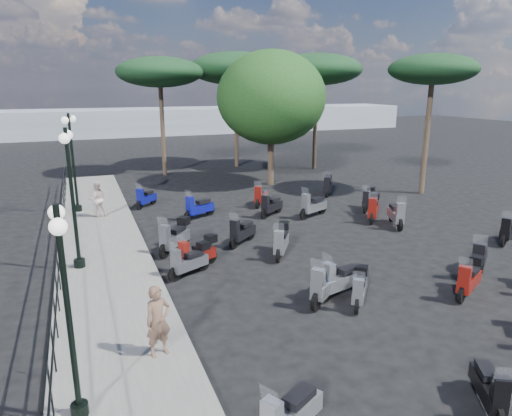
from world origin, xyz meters
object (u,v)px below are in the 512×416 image
object	(u,v)px
scooter_18	(373,208)
scooter_24	(509,231)
scooter_1	(189,261)
pine_3	(433,70)
scooter_13	(271,206)
woman	(158,321)
pine_0	(236,69)
scooter_22	(479,259)
pine_1	(317,70)
scooter_8	(281,242)
scooter_26	(328,185)
scooter_3	(175,237)
scooter_20	(313,206)
scooter_4	(146,198)
pedestrian_far	(97,199)
scooter_7	(360,289)
pine_2	(160,72)
scooter_2	(197,254)
scooter_19	(396,215)
scooter_6	(325,285)
scooter_25	(368,200)
scooter_9	(242,232)
lamp_post_1	(72,190)
lamp_post_2	(73,156)
scooter_10	(199,208)
lamp_post_0	(67,302)
scooter_14	(261,196)
scooter_17	(469,279)
scooter_5	(489,389)
broadleaf_tree	(271,98)
scooter_12	(341,280)

from	to	relation	value
scooter_18	scooter_24	distance (m)	5.25
scooter_1	pine_3	size ratio (longest dim) A/B	0.20
scooter_1	scooter_13	bearing A→B (deg)	-69.66
woman	pine_0	world-z (taller)	pine_0
scooter_22	pine_1	size ratio (longest dim) A/B	0.20
scooter_8	scooter_26	world-z (taller)	scooter_26
scooter_3	scooter_20	distance (m)	7.04
scooter_4	pine_0	world-z (taller)	pine_0
scooter_13	scooter_18	xyz separation A→B (m)	(3.90, -2.26, 0.07)
pedestrian_far	pine_3	bearing A→B (deg)	171.08
woman	scooter_7	world-z (taller)	woman
pine_2	pine_3	bearing A→B (deg)	-40.70
scooter_2	scooter_20	size ratio (longest dim) A/B	0.90
pine_0	scooter_19	bearing A→B (deg)	-84.99
scooter_6	scooter_25	size ratio (longest dim) A/B	1.11
scooter_20	pine_0	bearing A→B (deg)	-28.59
scooter_13	pine_0	size ratio (longest dim) A/B	0.18
scooter_2	scooter_25	distance (m)	10.08
scooter_9	pine_2	size ratio (longest dim) A/B	0.18
scooter_2	scooter_7	world-z (taller)	scooter_2
scooter_13	scooter_25	size ratio (longest dim) A/B	1.08
scooter_3	scooter_9	distance (m)	2.50
scooter_19	woman	bearing A→B (deg)	51.87
lamp_post_1	lamp_post_2	world-z (taller)	lamp_post_2
scooter_10	scooter_26	world-z (taller)	scooter_10
lamp_post_0	scooter_14	distance (m)	15.45
lamp_post_0	scooter_22	world-z (taller)	lamp_post_0
scooter_13	scooter_3	bearing A→B (deg)	85.68
scooter_3	scooter_10	world-z (taller)	scooter_3
scooter_1	pine_0	distance (m)	20.84
scooter_7	scooter_9	size ratio (longest dim) A/B	0.90
scooter_13	scooter_17	size ratio (longest dim) A/B	0.95
scooter_5	scooter_24	distance (m)	10.51
scooter_20	broadleaf_tree	bearing A→B (deg)	-31.74
scooter_2	scooter_5	xyz separation A→B (m)	(3.28, -8.44, -0.07)
scooter_12	pine_1	world-z (taller)	pine_1
scooter_6	scooter_19	distance (m)	7.97
scooter_17	scooter_19	xyz separation A→B (m)	(2.27, 6.11, 0.01)
lamp_post_0	scooter_12	size ratio (longest dim) A/B	2.20
scooter_4	scooter_17	xyz separation A→B (m)	(7.03, -13.15, 0.06)
scooter_5	pine_1	world-z (taller)	pine_1
scooter_6	scooter_17	xyz separation A→B (m)	(3.96, -1.13, -0.00)
lamp_post_1	scooter_20	size ratio (longest dim) A/B	2.56
scooter_5	scooter_6	bearing A→B (deg)	-53.02
scooter_6	scooter_24	distance (m)	8.99
scooter_20	scooter_13	bearing A→B (deg)	39.99
lamp_post_0	scooter_4	distance (m)	15.01
pedestrian_far	scooter_14	distance (m)	7.59
scooter_3	scooter_10	size ratio (longest dim) A/B	0.92
scooter_18	scooter_22	xyz separation A→B (m)	(-0.46, -6.17, -0.03)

